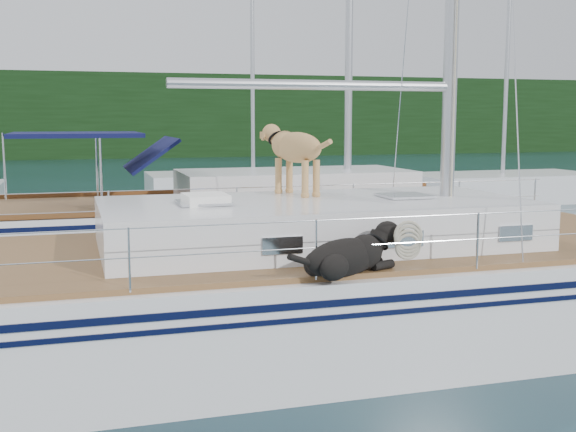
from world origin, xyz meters
name	(u,v)px	position (x,y,z in m)	size (l,w,h in m)	color
ground	(254,348)	(0.00, 0.00, 0.00)	(120.00, 120.00, 0.00)	black
tree_line	(99,116)	(0.00, 45.00, 3.00)	(90.00, 3.00, 6.00)	black
shore_bank	(100,149)	(0.00, 46.20, 0.60)	(92.00, 1.00, 1.20)	#595147
main_sailboat	(261,294)	(0.10, 0.00, 0.68)	(12.00, 4.17, 14.01)	white
neighbor_sailboat	(245,224)	(1.36, 6.16, 0.63)	(11.00, 3.50, 13.30)	white
bg_boat_center	(253,187)	(4.00, 16.00, 0.45)	(7.20, 3.00, 11.65)	white
bg_boat_east	(502,188)	(12.00, 13.00, 0.46)	(6.40, 3.00, 11.65)	white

